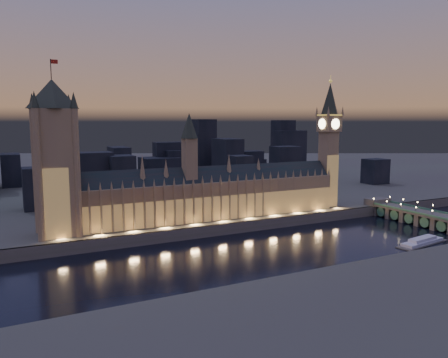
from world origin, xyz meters
name	(u,v)px	position (x,y,z in m)	size (l,w,h in m)	color
ground_plane	(256,249)	(0.00, 0.00, 0.00)	(2000.00, 2000.00, 0.00)	black
north_bank	(98,167)	(0.00, 520.00, 4.00)	(2000.00, 960.00, 8.00)	#473C40
embankment_wall	(227,229)	(0.00, 41.00, 4.00)	(2000.00, 2.50, 8.00)	#4C5045
palace_of_westminster	(214,194)	(-0.20, 61.74, 26.37)	(202.00, 23.35, 78.00)	#8D715A
victoria_tower	(55,150)	(-110.00, 61.92, 62.26)	(31.68, 31.68, 109.86)	#8D715A
elizabeth_tower	(329,134)	(108.00, 61.92, 69.61)	(18.00, 18.00, 110.44)	#8D715A
westminster_bridge	(425,218)	(149.71, -3.44, 5.98)	(20.00, 113.00, 15.90)	#4C5045
river_boat	(422,242)	(103.87, -38.92, 1.56)	(45.34, 16.73, 4.50)	#4C5045
city_backdrop	(176,164)	(38.27, 245.91, 31.25)	(467.77, 215.63, 82.90)	black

